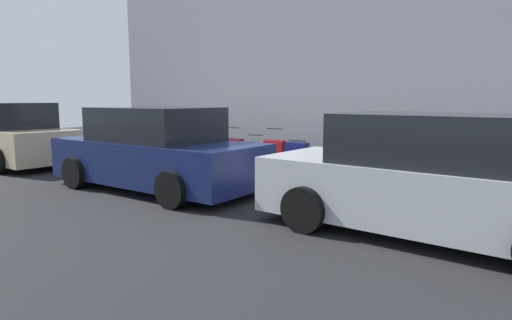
# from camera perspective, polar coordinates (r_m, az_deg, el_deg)

# --- Properties ---
(ground_plane) EXTENTS (40.00, 40.00, 0.00)m
(ground_plane) POSITION_cam_1_polar(r_m,az_deg,el_deg) (9.39, -2.11, -3.08)
(ground_plane) COLOR black
(sidewalk_curb) EXTENTS (18.00, 5.00, 0.14)m
(sidewalk_curb) POSITION_cam_1_polar(r_m,az_deg,el_deg) (11.45, 5.43, -0.74)
(sidewalk_curb) COLOR #9E9B93
(sidewalk_curb) RESTS_ON ground_plane
(building_facade_sidewalk_side) EXTENTS (24.00, 3.00, 10.12)m
(building_facade_sidewalk_side) POSITION_cam_1_polar(r_m,az_deg,el_deg) (17.06, 16.08, 18.72)
(building_facade_sidewalk_side) COLOR gray
(building_facade_sidewalk_side) RESTS_ON ground_plane
(suitcase_teal_0) EXTENTS (0.39, 0.21, 0.86)m
(suitcase_teal_0) POSITION_cam_1_polar(r_m,az_deg,el_deg) (8.51, 20.98, -1.92)
(suitcase_teal_0) COLOR #0F606B
(suitcase_teal_0) RESTS_ON sidewalk_curb
(suitcase_maroon_1) EXTENTS (0.47, 0.27, 0.85)m
(suitcase_maroon_1) POSITION_cam_1_polar(r_m,az_deg,el_deg) (8.63, 17.52, -1.72)
(suitcase_maroon_1) COLOR maroon
(suitcase_maroon_1) RESTS_ON sidewalk_curb
(suitcase_olive_2) EXTENTS (0.41, 0.22, 0.78)m
(suitcase_olive_2) POSITION_cam_1_polar(r_m,az_deg,el_deg) (8.76, 14.10, -1.27)
(suitcase_olive_2) COLOR #59601E
(suitcase_olive_2) RESTS_ON sidewalk_curb
(suitcase_silver_3) EXTENTS (0.41, 0.22, 0.86)m
(suitcase_silver_3) POSITION_cam_1_polar(r_m,az_deg,el_deg) (8.92, 11.04, -0.82)
(suitcase_silver_3) COLOR #9EA0A8
(suitcase_silver_3) RESTS_ON sidewalk_curb
(suitcase_black_4) EXTENTS (0.38, 0.25, 0.60)m
(suitcase_black_4) POSITION_cam_1_polar(r_m,az_deg,el_deg) (9.10, 8.13, -0.87)
(suitcase_black_4) COLOR black
(suitcase_black_4) RESTS_ON sidewalk_curb
(suitcase_navy_5) EXTENTS (0.48, 0.25, 0.80)m
(suitcase_navy_5) POSITION_cam_1_polar(r_m,az_deg,el_deg) (9.40, 5.43, 0.06)
(suitcase_navy_5) COLOR navy
(suitcase_navy_5) RESTS_ON sidewalk_curb
(suitcase_red_6) EXTENTS (0.48, 0.26, 1.04)m
(suitcase_red_6) POSITION_cam_1_polar(r_m,az_deg,el_deg) (9.69, 2.47, 0.38)
(suitcase_red_6) COLOR red
(suitcase_red_6) RESTS_ON sidewalk_curb
(suitcase_teal_7) EXTENTS (0.45, 0.25, 0.86)m
(suitcase_teal_7) POSITION_cam_1_polar(r_m,az_deg,el_deg) (10.06, -0.03, 0.20)
(suitcase_teal_7) COLOR #0F606B
(suitcase_teal_7) RESTS_ON sidewalk_curb
(suitcase_maroon_8) EXTENTS (0.47, 0.24, 1.02)m
(suitcase_maroon_8) POSITION_cam_1_polar(r_m,az_deg,el_deg) (10.28, -2.96, 0.78)
(suitcase_maroon_8) COLOR maroon
(suitcase_maroon_8) RESTS_ON sidewalk_curb
(suitcase_olive_9) EXTENTS (0.50, 0.23, 1.05)m
(suitcase_olive_9) POSITION_cam_1_polar(r_m,az_deg,el_deg) (10.69, -5.21, 1.10)
(suitcase_olive_9) COLOR #59601E
(suitcase_olive_9) RESTS_ON sidewalk_curb
(suitcase_silver_10) EXTENTS (0.45, 0.25, 0.76)m
(suitcase_silver_10) POSITION_cam_1_polar(r_m,az_deg,el_deg) (11.04, -7.59, 1.12)
(suitcase_silver_10) COLOR #9EA0A8
(suitcase_silver_10) RESTS_ON sidewalk_curb
(suitcase_black_11) EXTENTS (0.41, 0.24, 0.79)m
(suitcase_black_11) POSITION_cam_1_polar(r_m,az_deg,el_deg) (11.46, -9.27, 0.99)
(suitcase_black_11) COLOR black
(suitcase_black_11) RESTS_ON sidewalk_curb
(fire_hydrant) EXTENTS (0.39, 0.21, 0.72)m
(fire_hydrant) POSITION_cam_1_polar(r_m,az_deg,el_deg) (11.95, -11.98, 1.64)
(fire_hydrant) COLOR red
(fire_hydrant) RESTS_ON sidewalk_curb
(bollard_post) EXTENTS (0.15, 0.15, 0.70)m
(bollard_post) POSITION_cam_1_polar(r_m,az_deg,el_deg) (12.23, -14.14, 1.61)
(bollard_post) COLOR #333338
(bollard_post) RESTS_ON sidewalk_curb
(parked_car_silver_0) EXTENTS (4.58, 2.17, 1.62)m
(parked_car_silver_0) POSITION_cam_1_polar(r_m,az_deg,el_deg) (6.16, 22.04, -2.39)
(parked_car_silver_0) COLOR #B2B5BA
(parked_car_silver_0) RESTS_ON ground_plane
(parked_car_navy_1) EXTENTS (4.58, 2.13, 1.65)m
(parked_car_navy_1) POSITION_cam_1_polar(r_m,az_deg,el_deg) (8.90, -12.98, 1.12)
(parked_car_navy_1) COLOR #141E4C
(parked_car_navy_1) RESTS_ON ground_plane
(parked_car_beige_2) EXTENTS (4.65, 2.18, 1.71)m
(parked_car_beige_2) POSITION_cam_1_polar(r_m,az_deg,el_deg) (13.78, -29.59, 2.77)
(parked_car_beige_2) COLOR tan
(parked_car_beige_2) RESTS_ON ground_plane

